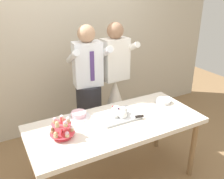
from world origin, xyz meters
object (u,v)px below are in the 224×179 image
(cupcake_stand, at_px, (62,129))
(person_groom, at_px, (89,98))
(person_bride, at_px, (115,102))
(dessert_table, at_px, (116,128))
(round_cake, at_px, (79,115))
(main_cake_tray, at_px, (118,114))
(plate_stack, at_px, (163,101))

(cupcake_stand, xyz_separation_m, person_groom, (0.58, 0.74, -0.12))
(cupcake_stand, xyz_separation_m, person_bride, (0.98, 0.77, -0.28))
(dessert_table, distance_m, cupcake_stand, 0.59)
(round_cake, relative_size, person_bride, 0.14)
(cupcake_stand, xyz_separation_m, main_cake_tray, (0.64, 0.08, -0.05))
(person_groom, bearing_deg, cupcake_stand, -128.27)
(person_bride, bearing_deg, person_groom, -176.46)
(round_cake, bearing_deg, dessert_table, -43.03)
(main_cake_tray, distance_m, round_cake, 0.42)
(plate_stack, bearing_deg, round_cake, 171.49)
(main_cake_tray, height_order, person_bride, person_bride)
(dessert_table, height_order, person_groom, person_groom)
(main_cake_tray, bearing_deg, cupcake_stand, -172.56)
(main_cake_tray, relative_size, person_groom, 0.26)
(cupcake_stand, height_order, plate_stack, cupcake_stand)
(main_cake_tray, xyz_separation_m, person_bride, (0.34, 0.68, -0.23))
(cupcake_stand, distance_m, plate_stack, 1.29)
(cupcake_stand, height_order, person_bride, person_bride)
(main_cake_tray, xyz_separation_m, round_cake, (-0.37, 0.20, -0.01))
(main_cake_tray, bearing_deg, round_cake, 151.82)
(dessert_table, xyz_separation_m, cupcake_stand, (-0.57, -0.00, 0.16))
(dessert_table, distance_m, person_groom, 0.74)
(dessert_table, relative_size, main_cake_tray, 4.15)
(plate_stack, bearing_deg, person_groom, 138.84)
(round_cake, height_order, person_groom, person_groom)
(dessert_table, distance_m, person_bride, 0.87)
(dessert_table, distance_m, main_cake_tray, 0.16)
(round_cake, distance_m, person_groom, 0.56)
(dessert_table, height_order, person_bride, person_bride)
(cupcake_stand, distance_m, round_cake, 0.40)
(dessert_table, height_order, plate_stack, plate_stack)
(plate_stack, height_order, person_groom, person_groom)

